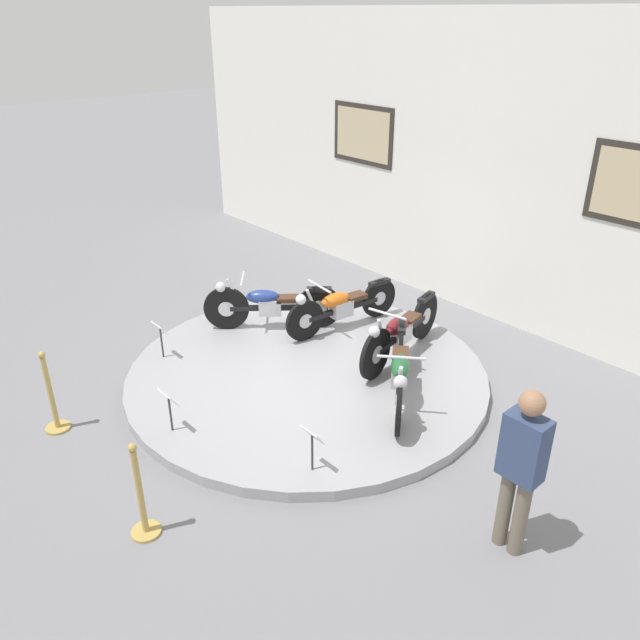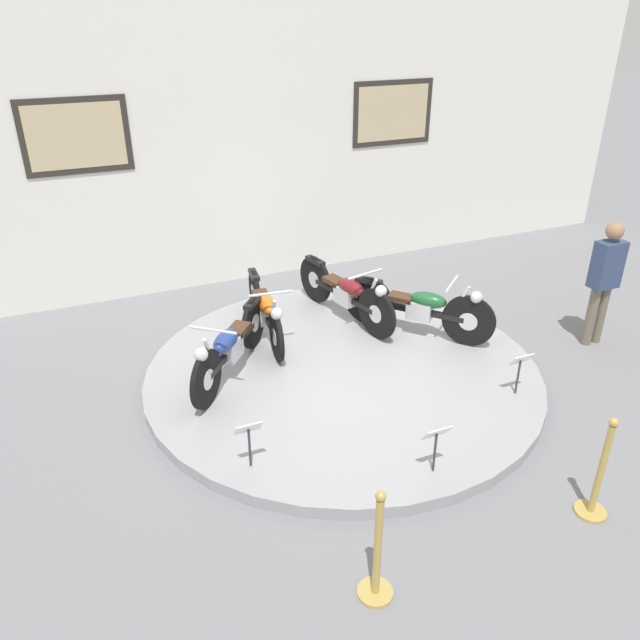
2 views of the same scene
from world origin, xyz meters
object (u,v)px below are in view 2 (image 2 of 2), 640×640
object	(u,v)px
motorcycle_blue	(230,346)
motorcycle_green	(420,307)
stanchion_post_right_of_entry	(598,483)
info_placard_front_left	(249,434)
motorcycle_maroon	(346,292)
stanchion_post_left_of_entry	(377,562)
info_placard_front_centre	(436,439)
info_placard_front_right	(520,365)
motorcycle_orange	(265,309)
visitor_standing	(604,277)

from	to	relation	value
motorcycle_blue	motorcycle_green	distance (m)	2.52
stanchion_post_right_of_entry	info_placard_front_left	bearing A→B (deg)	148.00
motorcycle_blue	motorcycle_maroon	distance (m)	1.99
stanchion_post_left_of_entry	stanchion_post_right_of_entry	size ratio (longest dim) A/B	1.00
info_placard_front_left	stanchion_post_right_of_entry	world-z (taller)	stanchion_post_right_of_entry
motorcycle_maroon	info_placard_front_centre	world-z (taller)	motorcycle_maroon
info_placard_front_centre	info_placard_front_left	bearing A→B (deg)	154.46
motorcycle_maroon	info_placard_front_right	size ratio (longest dim) A/B	3.88
motorcycle_maroon	motorcycle_orange	bearing A→B (deg)	-179.74
motorcycle_orange	motorcycle_blue	bearing A→B (deg)	-131.86
motorcycle_maroon	motorcycle_green	bearing A→B (deg)	-48.42
motorcycle_maroon	info_placard_front_right	bearing A→B (deg)	-67.95
motorcycle_blue	info_placard_front_left	distance (m)	1.64
motorcycle_blue	stanchion_post_right_of_entry	xyz separation A→B (m)	(2.34, -3.25, -0.18)
motorcycle_green	info_placard_front_left	distance (m)	3.24
motorcycle_blue	stanchion_post_right_of_entry	world-z (taller)	stanchion_post_right_of_entry
motorcycle_maroon	stanchion_post_right_of_entry	distance (m)	4.06
visitor_standing	stanchion_post_right_of_entry	bearing A→B (deg)	-134.24
motorcycle_blue	motorcycle_orange	xyz separation A→B (m)	(0.69, 0.77, -0.02)
motorcycle_maroon	info_placard_front_centre	xyz separation A→B (m)	(-0.58, -3.13, -0.03)
info_placard_front_centre	info_placard_front_right	world-z (taller)	same
info_placard_front_centre	stanchion_post_right_of_entry	size ratio (longest dim) A/B	0.50
visitor_standing	stanchion_post_left_of_entry	size ratio (longest dim) A/B	1.62
stanchion_post_right_of_entry	visitor_standing	bearing A→B (deg)	45.76
motorcycle_blue	info_placard_front_right	xyz separation A→B (m)	(2.81, -1.62, -0.03)
info_placard_front_left	stanchion_post_left_of_entry	distance (m)	1.71
motorcycle_green	stanchion_post_left_of_entry	bearing A→B (deg)	-125.67
motorcycle_blue	info_placard_front_centre	bearing A→B (deg)	-61.82
motorcycle_blue	stanchion_post_right_of_entry	size ratio (longest dim) A/B	1.55
info_placard_front_right	stanchion_post_left_of_entry	size ratio (longest dim) A/B	0.50
motorcycle_orange	visitor_standing	world-z (taller)	visitor_standing
info_placard_front_left	motorcycle_maroon	bearing A→B (deg)	48.41
motorcycle_orange	stanchion_post_left_of_entry	size ratio (longest dim) A/B	1.90
info_placard_front_centre	stanchion_post_left_of_entry	bearing A→B (deg)	-140.10
motorcycle_orange	info_placard_front_left	bearing A→B (deg)	-112.17
motorcycle_blue	info_placard_front_left	xyz separation A→B (m)	(-0.28, -1.62, -0.03)
motorcycle_blue	motorcycle_orange	world-z (taller)	motorcycle_blue
info_placard_front_centre	visitor_standing	xyz separation A→B (m)	(3.38, 1.47, 0.44)
motorcycle_blue	motorcycle_green	world-z (taller)	motorcycle_green
motorcycle_orange	stanchion_post_right_of_entry	xyz separation A→B (m)	(1.65, -4.02, -0.16)
motorcycle_blue	info_placard_front_right	distance (m)	3.24
info_placard_front_right	visitor_standing	distance (m)	2.03
motorcycle_green	info_placard_front_left	bearing A→B (deg)	-150.03
motorcycle_orange	stanchion_post_right_of_entry	world-z (taller)	stanchion_post_right_of_entry
info_placard_front_centre	visitor_standing	distance (m)	3.72
info_placard_front_left	visitor_standing	world-z (taller)	visitor_standing
motorcycle_maroon	motorcycle_green	world-z (taller)	same
motorcycle_blue	stanchion_post_left_of_entry	size ratio (longest dim) A/B	1.55
motorcycle_orange	info_placard_front_left	distance (m)	2.57
motorcycle_green	stanchion_post_left_of_entry	distance (m)	4.01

